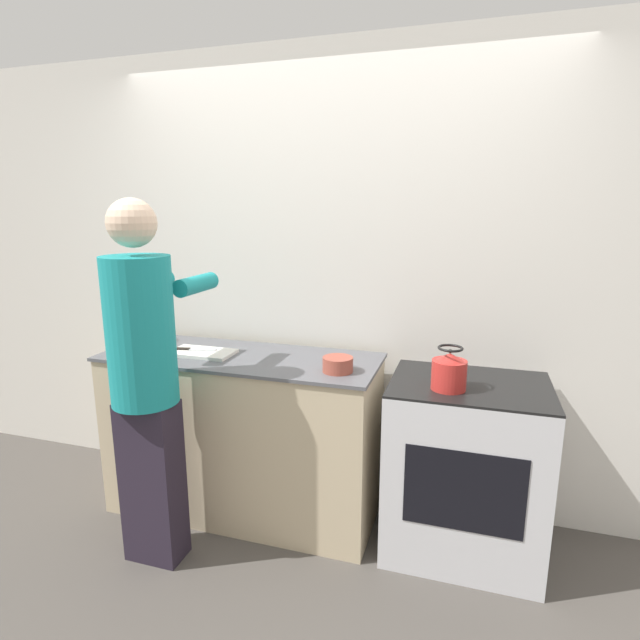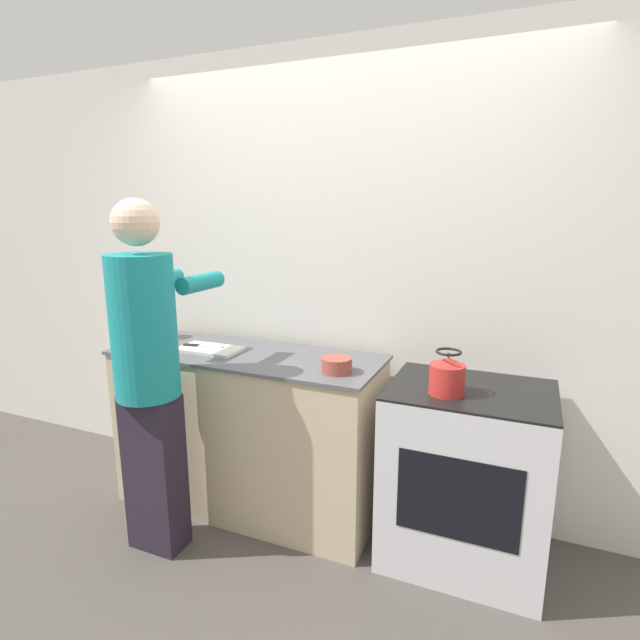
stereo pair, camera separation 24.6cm
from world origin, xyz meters
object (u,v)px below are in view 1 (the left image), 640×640
Objects in this scene: bowl_prep at (338,364)px; oven at (464,468)px; cutting_board at (202,353)px; kettle at (449,371)px; knife at (194,349)px; person at (145,372)px; canister_jar at (147,330)px.

oven is at bearing 10.80° from bowl_prep.
cutting_board is 1.72× the size of kettle.
knife is 1.18× the size of kettle.
person is at bearing -155.04° from bowl_prep.
knife is at bearing 170.74° from cutting_board.
oven is at bearing -9.27° from knife.
oven is 1.63m from person.
oven is 0.51× the size of person.
knife is (-0.06, 0.01, 0.01)m from cutting_board.
oven is at bearing 2.05° from cutting_board.
bowl_prep is (-0.63, -0.12, 0.52)m from oven.
bowl_prep is 1.06× the size of canister_jar.
kettle is 0.53m from bowl_prep.
oven is 2.54× the size of cutting_board.
canister_jar is at bearing 173.83° from kettle.
bowl_prep is 1.26m from canister_jar.
kettle is (1.33, -0.06, 0.04)m from cutting_board.
kettle is at bearing 1.14° from bowl_prep.
knife is (-0.02, 0.47, -0.02)m from person.
cutting_board is 2.34× the size of bowl_prep.
kettle reaches higher than oven.
kettle is (-0.10, -0.11, 0.54)m from oven.
knife is at bearing -178.39° from oven.
person is 0.72m from canister_jar.
cutting_board is at bearing 175.02° from bowl_prep.
oven is at bearing 19.12° from person.
cutting_board reaches higher than oven.
oven is 6.29× the size of canister_jar.
person is at bearing -163.76° from kettle.
oven is 5.93× the size of bowl_prep.
knife is at bearing -17.66° from canister_jar.
cutting_board is 0.06m from knife.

